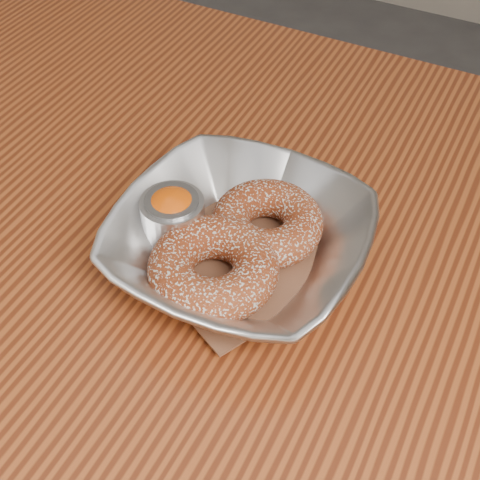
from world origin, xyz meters
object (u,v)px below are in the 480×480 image
at_px(donut_back, 267,223).
at_px(donut_front, 214,268).
at_px(serving_bowl, 240,243).
at_px(ramekin, 173,217).
at_px(table, 231,337).

bearing_deg(donut_back, donut_front, -103.00).
bearing_deg(serving_bowl, ramekin, -174.97).
relative_size(table, serving_bowl, 5.68).
bearing_deg(ramekin, table, -4.98).
bearing_deg(donut_back, ramekin, -152.68).
distance_m(serving_bowl, ramekin, 0.06).
relative_size(serving_bowl, ramekin, 3.87).
distance_m(table, donut_back, 0.13).
bearing_deg(serving_bowl, table, -113.91).
distance_m(table, ramekin, 0.14).
height_order(table, serving_bowl, serving_bowl).
bearing_deg(donut_back, table, -109.34).
bearing_deg(donut_front, serving_bowl, 81.33).
xyz_separation_m(serving_bowl, donut_back, (0.01, 0.03, 0.00)).
relative_size(donut_back, donut_front, 0.91).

